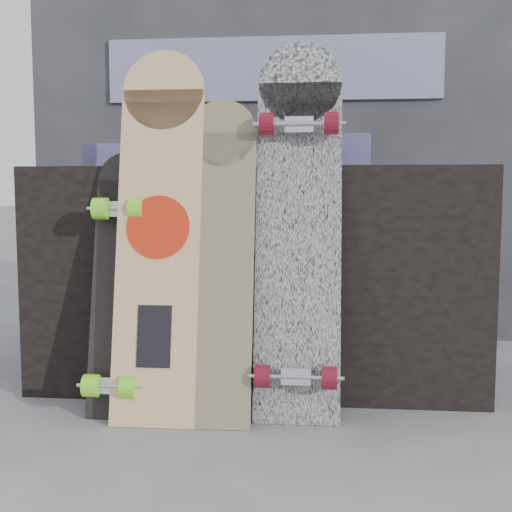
# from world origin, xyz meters

# --- Properties ---
(ground) EXTENTS (60.00, 60.00, 0.00)m
(ground) POSITION_xyz_m (0.00, 0.00, 0.00)
(ground) COLOR slate
(ground) RESTS_ON ground
(vendor_table) EXTENTS (1.60, 0.60, 0.80)m
(vendor_table) POSITION_xyz_m (0.00, 0.50, 0.40)
(vendor_table) COLOR black
(vendor_table) RESTS_ON ground
(booth) EXTENTS (2.40, 0.22, 2.20)m
(booth) POSITION_xyz_m (0.00, 1.35, 1.10)
(booth) COLOR #2E2E33
(booth) RESTS_ON ground
(merch_box_purple) EXTENTS (0.18, 0.12, 0.10)m
(merch_box_purple) POSITION_xyz_m (-0.60, 0.59, 0.85)
(merch_box_purple) COLOR #3D346B
(merch_box_purple) RESTS_ON vendor_table
(merch_box_small) EXTENTS (0.14, 0.14, 0.12)m
(merch_box_small) POSITION_xyz_m (0.34, 0.49, 0.86)
(merch_box_small) COLOR #3D346B
(merch_box_small) RESTS_ON vendor_table
(merch_box_flat) EXTENTS (0.22, 0.10, 0.06)m
(merch_box_flat) POSITION_xyz_m (-0.04, 0.60, 0.83)
(merch_box_flat) COLOR #D1B78C
(merch_box_flat) RESTS_ON vendor_table
(longboard_geisha) EXTENTS (0.27, 0.26, 1.17)m
(longboard_geisha) POSITION_xyz_m (-0.27, 0.09, 0.62)
(longboard_geisha) COLOR beige
(longboard_geisha) RESTS_ON ground
(longboard_celtic) EXTENTS (0.22, 0.24, 1.01)m
(longboard_celtic) POSITION_xyz_m (-0.08, 0.08, 0.54)
(longboard_celtic) COLOR #CBB88A
(longboard_celtic) RESTS_ON ground
(longboard_cascadia) EXTENTS (0.27, 0.30, 1.20)m
(longboard_cascadia) POSITION_xyz_m (0.16, 0.13, 0.62)
(longboard_cascadia) COLOR silver
(longboard_cascadia) RESTS_ON ground
(skateboard_dark) EXTENTS (0.19, 0.27, 0.85)m
(skateboard_dark) POSITION_xyz_m (-0.41, 0.10, 0.43)
(skateboard_dark) COLOR black
(skateboard_dark) RESTS_ON ground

